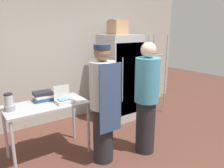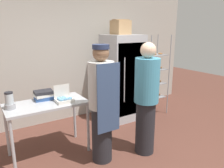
{
  "view_description": "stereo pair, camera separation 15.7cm",
  "coord_description": "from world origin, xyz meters",
  "px_view_note": "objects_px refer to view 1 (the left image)",
  "views": [
    {
      "loc": [
        -1.93,
        -2.06,
        1.97
      ],
      "look_at": [
        0.03,
        0.71,
        1.1
      ],
      "focal_mm": 35.0,
      "sensor_mm": 36.0,
      "label": 1
    },
    {
      "loc": [
        -1.8,
        -2.15,
        1.97
      ],
      "look_at": [
        0.03,
        0.71,
        1.1
      ],
      "focal_mm": 35.0,
      "sensor_mm": 36.0,
      "label": 2
    }
  ],
  "objects_px": {
    "cardboard_storage_box": "(118,27)",
    "person_baker": "(103,104)",
    "blender_pitcher": "(9,103)",
    "donut_box": "(64,100)",
    "refrigerator": "(120,78)",
    "binder_stack": "(43,96)",
    "baking_rack": "(150,76)",
    "person_customer": "(146,99)"
  },
  "relations": [
    {
      "from": "refrigerator",
      "to": "person_baker",
      "type": "bearing_deg",
      "value": -135.52
    },
    {
      "from": "blender_pitcher",
      "to": "person_customer",
      "type": "bearing_deg",
      "value": -23.8
    },
    {
      "from": "refrigerator",
      "to": "person_baker",
      "type": "xyz_separation_m",
      "value": [
        -1.21,
        -1.19,
        -0.0
      ]
    },
    {
      "from": "donut_box",
      "to": "blender_pitcher",
      "type": "xyz_separation_m",
      "value": [
        -0.75,
        0.13,
        0.06
      ]
    },
    {
      "from": "blender_pitcher",
      "to": "cardboard_storage_box",
      "type": "xyz_separation_m",
      "value": [
        2.34,
        0.66,
        1.02
      ]
    },
    {
      "from": "blender_pitcher",
      "to": "person_customer",
      "type": "distance_m",
      "value": 2.0
    },
    {
      "from": "binder_stack",
      "to": "person_customer",
      "type": "bearing_deg",
      "value": -36.8
    },
    {
      "from": "person_baker",
      "to": "person_customer",
      "type": "height_order",
      "value": "person_customer"
    },
    {
      "from": "refrigerator",
      "to": "donut_box",
      "type": "distance_m",
      "value": 1.73
    },
    {
      "from": "binder_stack",
      "to": "person_baker",
      "type": "xyz_separation_m",
      "value": [
        0.61,
        -0.8,
        -0.02
      ]
    },
    {
      "from": "donut_box",
      "to": "person_baker",
      "type": "bearing_deg",
      "value": -52.9
    },
    {
      "from": "refrigerator",
      "to": "binder_stack",
      "type": "relative_size",
      "value": 6.17
    },
    {
      "from": "refrigerator",
      "to": "donut_box",
      "type": "relative_size",
      "value": 7.16
    },
    {
      "from": "refrigerator",
      "to": "person_baker",
      "type": "height_order",
      "value": "refrigerator"
    },
    {
      "from": "donut_box",
      "to": "person_customer",
      "type": "distance_m",
      "value": 1.27
    },
    {
      "from": "cardboard_storage_box",
      "to": "person_baker",
      "type": "relative_size",
      "value": 0.2
    },
    {
      "from": "baking_rack",
      "to": "person_baker",
      "type": "bearing_deg",
      "value": -152.46
    },
    {
      "from": "binder_stack",
      "to": "person_customer",
      "type": "height_order",
      "value": "person_customer"
    },
    {
      "from": "baking_rack",
      "to": "refrigerator",
      "type": "bearing_deg",
      "value": 167.64
    },
    {
      "from": "binder_stack",
      "to": "cardboard_storage_box",
      "type": "xyz_separation_m",
      "value": [
        1.82,
        0.49,
        1.05
      ]
    },
    {
      "from": "baking_rack",
      "to": "person_baker",
      "type": "height_order",
      "value": "baking_rack"
    },
    {
      "from": "person_baker",
      "to": "blender_pitcher",
      "type": "bearing_deg",
      "value": 150.81
    },
    {
      "from": "binder_stack",
      "to": "blender_pitcher",
      "type": "bearing_deg",
      "value": -162.07
    },
    {
      "from": "binder_stack",
      "to": "cardboard_storage_box",
      "type": "relative_size",
      "value": 0.85
    },
    {
      "from": "person_baker",
      "to": "cardboard_storage_box",
      "type": "bearing_deg",
      "value": 46.68
    },
    {
      "from": "cardboard_storage_box",
      "to": "refrigerator",
      "type": "bearing_deg",
      "value": -92.58
    },
    {
      "from": "baking_rack",
      "to": "person_baker",
      "type": "distance_m",
      "value": 2.21
    },
    {
      "from": "person_baker",
      "to": "binder_stack",
      "type": "bearing_deg",
      "value": 127.14
    },
    {
      "from": "person_baker",
      "to": "person_customer",
      "type": "distance_m",
      "value": 0.72
    },
    {
      "from": "baking_rack",
      "to": "cardboard_storage_box",
      "type": "xyz_separation_m",
      "value": [
        -0.75,
        0.26,
        1.09
      ]
    },
    {
      "from": "refrigerator",
      "to": "binder_stack",
      "type": "bearing_deg",
      "value": -167.91
    },
    {
      "from": "cardboard_storage_box",
      "to": "person_customer",
      "type": "relative_size",
      "value": 0.2
    },
    {
      "from": "blender_pitcher",
      "to": "binder_stack",
      "type": "xyz_separation_m",
      "value": [
        0.52,
        0.17,
        -0.04
      ]
    },
    {
      "from": "donut_box",
      "to": "person_customer",
      "type": "xyz_separation_m",
      "value": [
        1.08,
        -0.68,
        -0.0
      ]
    },
    {
      "from": "refrigerator",
      "to": "binder_stack",
      "type": "distance_m",
      "value": 1.86
    },
    {
      "from": "refrigerator",
      "to": "person_customer",
      "type": "height_order",
      "value": "refrigerator"
    },
    {
      "from": "refrigerator",
      "to": "person_baker",
      "type": "relative_size",
      "value": 1.05
    },
    {
      "from": "cardboard_storage_box",
      "to": "person_baker",
      "type": "height_order",
      "value": "cardboard_storage_box"
    },
    {
      "from": "cardboard_storage_box",
      "to": "baking_rack",
      "type": "bearing_deg",
      "value": -19.48
    },
    {
      "from": "person_baker",
      "to": "refrigerator",
      "type": "bearing_deg",
      "value": 44.48
    },
    {
      "from": "donut_box",
      "to": "blender_pitcher",
      "type": "relative_size",
      "value": 1.03
    },
    {
      "from": "cardboard_storage_box",
      "to": "person_baker",
      "type": "xyz_separation_m",
      "value": [
        -1.22,
        -1.29,
        -1.07
      ]
    }
  ]
}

